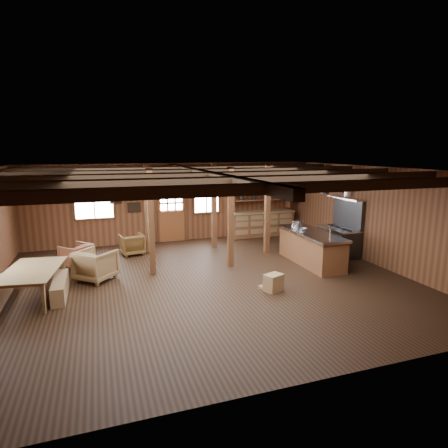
{
  "coord_description": "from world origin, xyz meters",
  "views": [
    {
      "loc": [
        -2.46,
        -8.64,
        3.26
      ],
      "look_at": [
        0.78,
        0.91,
        1.25
      ],
      "focal_mm": 30.0,
      "sensor_mm": 36.0,
      "label": 1
    }
  ],
  "objects": [
    {
      "name": "armchair_c",
      "position": [
        -2.62,
        1.0,
        0.39
      ],
      "size": [
        1.2,
        1.2,
        0.78
      ],
      "primitive_type": "imported",
      "rotation": [
        0.0,
        0.0,
        2.4
      ],
      "color": "olive",
      "rests_on": "floor"
    },
    {
      "name": "counter_pot",
      "position": [
        3.3,
        1.33,
        1.04
      ],
      "size": [
        0.33,
        0.33,
        0.2
      ],
      "primitive_type": "cylinder",
      "color": "silver",
      "rests_on": "kitchen_island"
    },
    {
      "name": "timber_posts",
      "position": [
        0.52,
        2.08,
        1.4
      ],
      "size": [
        3.95,
        2.35,
        2.8
      ],
      "color": "#4C2C15",
      "rests_on": "floor"
    },
    {
      "name": "ceiling_joists",
      "position": [
        0.0,
        0.18,
        2.68
      ],
      "size": [
        9.8,
        8.82,
        0.18
      ],
      "color": "black",
      "rests_on": "ceiling"
    },
    {
      "name": "commercial_range",
      "position": [
        4.65,
        1.01,
        0.6
      ],
      "size": [
        0.78,
        1.47,
        1.81
      ],
      "color": "#313133",
      "rests_on": "floor"
    },
    {
      "name": "back_door",
      "position": [
        0.0,
        4.45,
        0.88
      ],
      "size": [
        1.02,
        0.08,
        2.15
      ],
      "color": "brown",
      "rests_on": "floor"
    },
    {
      "name": "armchair_a",
      "position": [
        -3.14,
        2.31,
        0.33
      ],
      "size": [
        1.01,
        1.01,
        0.66
      ],
      "primitive_type": "imported",
      "rotation": [
        0.0,
        0.0,
        3.91
      ],
      "color": "brown",
      "rests_on": "floor"
    },
    {
      "name": "back_counter",
      "position": [
        3.4,
        4.2,
        0.6
      ],
      "size": [
        2.55,
        0.6,
        2.45
      ],
      "color": "brown",
      "rests_on": "floor"
    },
    {
      "name": "bench_aisle",
      "position": [
        -3.4,
        0.13,
        0.21
      ],
      "size": [
        0.28,
        1.49,
        0.41
      ],
      "primitive_type": "cube",
      "color": "olive",
      "rests_on": "floor"
    },
    {
      "name": "window_back_left",
      "position": [
        -2.6,
        4.46,
        1.6
      ],
      "size": [
        1.32,
        0.06,
        1.32
      ],
      "color": "white",
      "rests_on": "wall_back"
    },
    {
      "name": "step_stool",
      "position": [
        1.3,
        -1.15,
        0.2
      ],
      "size": [
        0.55,
        0.47,
        0.41
      ],
      "primitive_type": "cube",
      "rotation": [
        0.0,
        0.0,
        0.38
      ],
      "color": "olive",
      "rests_on": "floor"
    },
    {
      "name": "room",
      "position": [
        0.0,
        0.0,
        1.4
      ],
      "size": [
        10.04,
        9.04,
        2.84
      ],
      "color": "black",
      "rests_on": "ground"
    },
    {
      "name": "pendant_lamps",
      "position": [
        -2.25,
        1.0,
        2.25
      ],
      "size": [
        1.86,
        2.36,
        0.66
      ],
      "color": "#313133",
      "rests_on": "ceiling"
    },
    {
      "name": "pot_rack",
      "position": [
        3.29,
        0.37,
        2.25
      ],
      "size": [
        0.44,
        3.0,
        0.46
      ],
      "color": "#313133",
      "rests_on": "ceiling"
    },
    {
      "name": "window_back_right",
      "position": [
        1.3,
        4.46,
        1.6
      ],
      "size": [
        1.02,
        0.06,
        1.32
      ],
      "color": "white",
      "rests_on": "wall_back"
    },
    {
      "name": "armchair_b",
      "position": [
        -1.54,
        3.12,
        0.32
      ],
      "size": [
        0.8,
        0.82,
        0.64
      ],
      "primitive_type": "imported",
      "rotation": [
        0.0,
        0.0,
        3.32
      ],
      "color": "brown",
      "rests_on": "floor"
    },
    {
      "name": "dining_table",
      "position": [
        -3.9,
        0.13,
        0.34
      ],
      "size": [
        1.35,
        2.08,
        0.68
      ],
      "primitive_type": "imported",
      "rotation": [
        0.0,
        0.0,
        1.42
      ],
      "color": "brown",
      "rests_on": "floor"
    },
    {
      "name": "notice_boards",
      "position": [
        -1.5,
        4.46,
        1.64
      ],
      "size": [
        1.08,
        0.03,
        0.9
      ],
      "color": "beige",
      "rests_on": "wall_back"
    },
    {
      "name": "kitchen_island",
      "position": [
        3.29,
        0.46,
        0.48
      ],
      "size": [
        0.89,
        2.5,
        1.2
      ],
      "rotation": [
        0.0,
        0.0,
        -0.0
      ],
      "color": "brown",
      "rests_on": "floor"
    },
    {
      "name": "bowl",
      "position": [
        3.16,
        0.76,
        0.97
      ],
      "size": [
        0.33,
        0.33,
        0.06
      ],
      "primitive_type": "imported",
      "rotation": [
        0.0,
        0.0,
        -0.28
      ],
      "color": "silver",
      "rests_on": "kitchen_island"
    }
  ]
}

